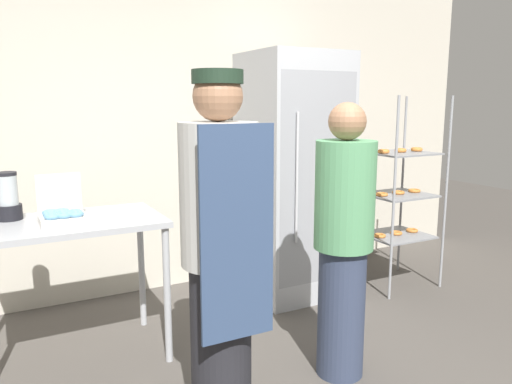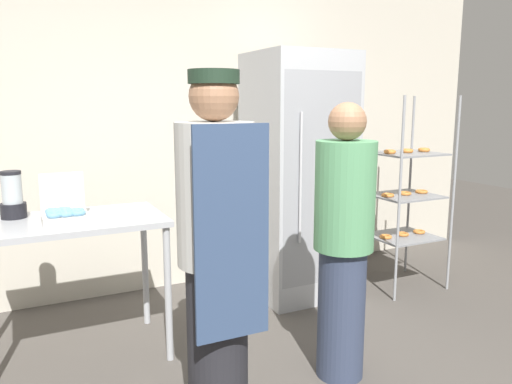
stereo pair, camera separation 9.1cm
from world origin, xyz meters
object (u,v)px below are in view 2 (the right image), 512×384
Objects in this scene: baking_rack at (405,194)px; blender_pitcher at (13,197)px; person_customer at (343,242)px; person_baker at (217,250)px; donut_box at (65,214)px; refrigerator at (298,177)px.

blender_pitcher is (-3.02, 0.11, 0.21)m from baking_rack.
baking_rack is 1.67m from person_customer.
donut_box is at bearing 121.78° from person_baker.
donut_box is 0.18× the size of person_customer.
baking_rack is at bearing -16.63° from refrigerator.
person_customer is (-1.35, -0.98, 0.00)m from baking_rack.
refrigerator is 1.20× the size of baking_rack.
baking_rack is 0.95× the size of person_baker.
blender_pitcher is (-0.27, 0.26, 0.08)m from donut_box.
person_baker reaches higher than baking_rack.
person_customer is (0.82, 0.11, -0.09)m from person_baker.
refrigerator reaches higher than person_customer.
blender_pitcher is at bearing -175.61° from refrigerator.
baking_rack reaches higher than person_customer.
baking_rack is 2.76m from donut_box.
refrigerator is 1.89m from donut_box.
person_baker is (0.58, -0.94, -0.04)m from donut_box.
refrigerator is 1.86m from person_baker.
donut_box is 0.97× the size of blender_pitcher.
baking_rack reaches higher than blender_pitcher.
refrigerator reaches higher than blender_pitcher.
person_customer is at bearing 7.93° from person_baker.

